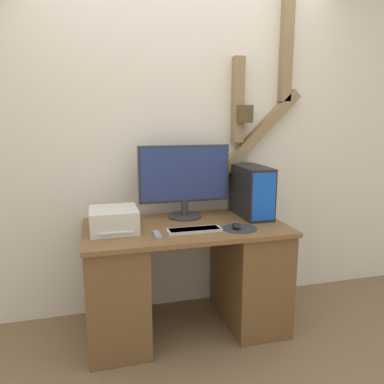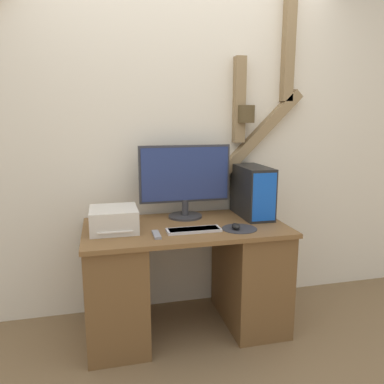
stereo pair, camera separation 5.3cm
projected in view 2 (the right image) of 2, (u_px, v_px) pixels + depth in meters
ground_plane at (198, 358)px, 2.38m from camera, size 12.00×12.00×0.00m
wall_back at (174, 135)px, 2.86m from camera, size 6.40×0.19×2.79m
desk at (186, 276)px, 2.65m from camera, size 1.38×0.73×0.77m
monitor at (185, 178)px, 2.74m from camera, size 0.67×0.25×0.54m
keyboard at (194, 230)px, 2.44m from camera, size 0.36×0.12×0.02m
mousepad at (239, 229)px, 2.50m from camera, size 0.23×0.23×0.00m
mouse at (236, 226)px, 2.48m from camera, size 0.05×0.08×0.04m
computer_tower at (252, 191)px, 2.79m from camera, size 0.19×0.44×0.38m
printer at (114, 219)px, 2.45m from camera, size 0.31×0.32×0.15m
remote_control at (156, 235)px, 2.35m from camera, size 0.04×0.16×0.02m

